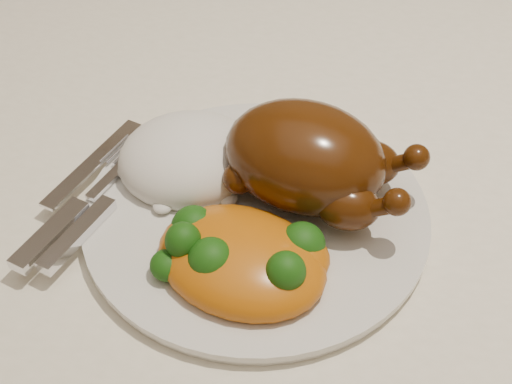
# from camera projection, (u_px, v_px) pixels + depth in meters

# --- Properties ---
(dining_table) EXTENTS (1.60, 0.90, 0.76)m
(dining_table) POSITION_uv_depth(u_px,v_px,m) (372.00, 275.00, 0.67)
(dining_table) COLOR brown
(dining_table) RESTS_ON floor
(tablecloth) EXTENTS (1.73, 1.03, 0.18)m
(tablecloth) POSITION_uv_depth(u_px,v_px,m) (382.00, 222.00, 0.62)
(tablecloth) COLOR white
(tablecloth) RESTS_ON dining_table
(dinner_plate) EXTENTS (0.32, 0.32, 0.01)m
(dinner_plate) POSITION_uv_depth(u_px,v_px,m) (256.00, 215.00, 0.58)
(dinner_plate) COLOR silver
(dinner_plate) RESTS_ON tablecloth
(roast_chicken) EXTENTS (0.17, 0.12, 0.08)m
(roast_chicken) POSITION_uv_depth(u_px,v_px,m) (309.00, 159.00, 0.56)
(roast_chicken) COLOR #4C2208
(roast_chicken) RESTS_ON dinner_plate
(rice_mound) EXTENTS (0.15, 0.15, 0.06)m
(rice_mound) POSITION_uv_depth(u_px,v_px,m) (189.00, 159.00, 0.60)
(rice_mound) COLOR white
(rice_mound) RESTS_ON dinner_plate
(mac_and_cheese) EXTENTS (0.15, 0.13, 0.05)m
(mac_and_cheese) POSITION_uv_depth(u_px,v_px,m) (244.00, 257.00, 0.53)
(mac_and_cheese) COLOR #CA610D
(mac_and_cheese) RESTS_ON dinner_plate
(cutlery) EXTENTS (0.06, 0.19, 0.01)m
(cutlery) POSITION_uv_depth(u_px,v_px,m) (77.00, 210.00, 0.57)
(cutlery) COLOR silver
(cutlery) RESTS_ON dinner_plate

